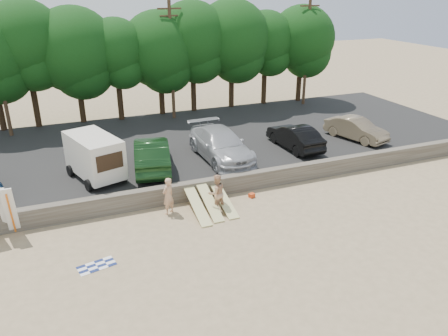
{
  "coord_description": "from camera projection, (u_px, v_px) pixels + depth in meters",
  "views": [
    {
      "loc": [
        -6.84,
        -17.11,
        10.65
      ],
      "look_at": [
        1.16,
        3.0,
        1.51
      ],
      "focal_mm": 35.0,
      "sensor_mm": 36.0,
      "label": 1
    }
  ],
  "objects": [
    {
      "name": "ground",
      "position": [
        225.0,
        223.0,
        21.12
      ],
      "size": [
        120.0,
        120.0,
        0.0
      ],
      "primitive_type": "plane",
      "color": "tan",
      "rests_on": "ground"
    },
    {
      "name": "surfboard_low_2",
      "position": [
        224.0,
        200.0,
        22.48
      ],
      "size": [
        0.56,
        2.93,
        0.8
      ],
      "primitive_type": "cube",
      "rotation": [
        0.25,
        0.0,
        0.0
      ],
      "color": "#D4CD85",
      "rests_on": "ground"
    },
    {
      "name": "car_3",
      "position": [
        295.0,
        137.0,
        28.41
      ],
      "size": [
        1.86,
        4.81,
        1.56
      ],
      "primitive_type": "imported",
      "rotation": [
        0.0,
        0.0,
        3.19
      ],
      "color": "black",
      "rests_on": "parking_lot"
    },
    {
      "name": "car_1",
      "position": [
        152.0,
        154.0,
        25.18
      ],
      "size": [
        2.9,
        5.75,
        1.81
      ],
      "primitive_type": "imported",
      "rotation": [
        0.0,
        0.0,
        2.95
      ],
      "color": "black",
      "rests_on": "parking_lot"
    },
    {
      "name": "treeline",
      "position": [
        133.0,
        45.0,
        33.48
      ],
      "size": [
        34.23,
        6.36,
        9.16
      ],
      "color": "#382616",
      "rests_on": "parking_lot"
    },
    {
      "name": "gear_bag",
      "position": [
        252.0,
        195.0,
        23.59
      ],
      "size": [
        0.36,
        0.33,
        0.22
      ],
      "primitive_type": "cube",
      "rotation": [
        0.0,
        0.0,
        0.32
      ],
      "color": "#C84017",
      "rests_on": "ground"
    },
    {
      "name": "seawall",
      "position": [
        204.0,
        188.0,
        23.49
      ],
      "size": [
        44.0,
        0.5,
        1.0
      ],
      "primitive_type": "cube",
      "color": "#6B6356",
      "rests_on": "ground"
    },
    {
      "name": "parking_lot",
      "position": [
        168.0,
        147.0,
        29.97
      ],
      "size": [
        44.0,
        14.5,
        0.7
      ],
      "primitive_type": "cube",
      "color": "#282828",
      "rests_on": "ground"
    },
    {
      "name": "surfboard_low_1",
      "position": [
        209.0,
        201.0,
        22.13
      ],
      "size": [
        0.56,
        2.88,
        0.97
      ],
      "primitive_type": "cube",
      "rotation": [
        0.3,
        0.0,
        0.0
      ],
      "color": "#D4CD85",
      "rests_on": "ground"
    },
    {
      "name": "beachgoer_b",
      "position": [
        216.0,
        193.0,
        21.92
      ],
      "size": [
        1.04,
        0.87,
        1.95
      ],
      "primitive_type": "imported",
      "rotation": [
        0.0,
        0.0,
        3.29
      ],
      "color": "tan",
      "rests_on": "ground"
    },
    {
      "name": "beachgoer_a",
      "position": [
        168.0,
        196.0,
        21.62
      ],
      "size": [
        0.84,
        0.76,
        1.94
      ],
      "primitive_type": "imported",
      "rotation": [
        0.0,
        0.0,
        3.69
      ],
      "color": "tan",
      "rests_on": "ground"
    },
    {
      "name": "car_4",
      "position": [
        356.0,
        129.0,
        30.09
      ],
      "size": [
        2.8,
        4.76,
        1.48
      ],
      "primitive_type": "imported",
      "rotation": [
        0.0,
        0.0,
        0.29
      ],
      "color": "#847154",
      "rests_on": "parking_lot"
    },
    {
      "name": "cooler",
      "position": [
        211.0,
        204.0,
        22.61
      ],
      "size": [
        0.4,
        0.33,
        0.32
      ],
      "primitive_type": "cube",
      "rotation": [
        0.0,
        0.0,
        0.07
      ],
      "color": "#227D36",
      "rests_on": "ground"
    },
    {
      "name": "box_trailer",
      "position": [
        94.0,
        155.0,
        23.71
      ],
      "size": [
        3.06,
        4.25,
        2.45
      ],
      "rotation": [
        0.0,
        0.0,
        0.31
      ],
      "color": "silver",
      "rests_on": "parking_lot"
    },
    {
      "name": "surfboard_upright_4",
      "position": [
        11.0,
        211.0,
        19.56
      ],
      "size": [
        0.51,
        0.78,
        2.52
      ],
      "primitive_type": "cube",
      "rotation": [
        0.28,
        0.0,
        0.02
      ],
      "color": "white",
      "rests_on": "ground"
    },
    {
      "name": "surfboard_upright_3",
      "position": [
        5.0,
        211.0,
        19.58
      ],
      "size": [
        0.6,
        0.78,
        2.53
      ],
      "primitive_type": "cube",
      "rotation": [
        0.25,
        0.0,
        -0.15
      ],
      "color": "white",
      "rests_on": "ground"
    },
    {
      "name": "utility_poles",
      "position": [
        171.0,
        58.0,
        33.38
      ],
      "size": [
        25.8,
        0.26,
        9.0
      ],
      "color": "#473321",
      "rests_on": "parking_lot"
    },
    {
      "name": "car_2",
      "position": [
        221.0,
        144.0,
        26.69
      ],
      "size": [
        2.75,
        6.29,
        1.8
      ],
      "primitive_type": "imported",
      "rotation": [
        0.0,
        0.0,
        0.04
      ],
      "color": "#ACADB1",
      "rests_on": "parking_lot"
    },
    {
      "name": "beach_towel",
      "position": [
        97.0,
        266.0,
        17.87
      ],
      "size": [
        1.78,
        1.78,
        0.0
      ],
      "primitive_type": "plane",
      "rotation": [
        0.0,
        0.0,
        0.21
      ],
      "color": "white",
      "rests_on": "ground"
    },
    {
      "name": "surfboard_low_0",
      "position": [
        198.0,
        206.0,
        21.79
      ],
      "size": [
        0.56,
        2.91,
        0.86
      ],
      "primitive_type": "cube",
      "rotation": [
        0.27,
        0.0,
        0.0
      ],
      "color": "#D4CD85",
      "rests_on": "ground"
    }
  ]
}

